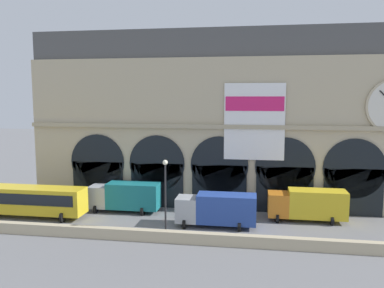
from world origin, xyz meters
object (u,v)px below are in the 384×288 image
object	(u,v)px
box_truck_midwest	(125,196)
box_truck_mideast	(308,204)
bus_west	(32,200)
box_truck_center	(217,209)
street_lamp_quayside	(165,189)

from	to	relation	value
box_truck_midwest	box_truck_mideast	distance (m)	18.76
bus_west	box_truck_mideast	size ratio (longest dim) A/B	1.47
bus_west	box_truck_center	xyz separation A→B (m)	(18.86, 0.07, -0.08)
box_truck_center	street_lamp_quayside	bearing A→B (deg)	-136.48
bus_west	box_truck_mideast	xyz separation A→B (m)	(27.53, 3.12, -0.08)
bus_west	box_truck_midwest	xyz separation A→B (m)	(8.77, 3.34, -0.08)
box_truck_midwest	street_lamp_quayside	world-z (taller)	street_lamp_quayside
bus_west	box_truck_midwest	distance (m)	9.38
box_truck_midwest	box_truck_center	size ratio (longest dim) A/B	1.00
box_truck_mideast	street_lamp_quayside	xyz separation A→B (m)	(-12.75, -6.93, 2.71)
box_truck_midwest	street_lamp_quayside	xyz separation A→B (m)	(6.02, -7.15, 2.71)
bus_west	box_truck_mideast	world-z (taller)	box_truck_mideast
box_truck_midwest	street_lamp_quayside	distance (m)	9.73
street_lamp_quayside	bus_west	bearing A→B (deg)	165.56
box_truck_center	street_lamp_quayside	distance (m)	6.25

